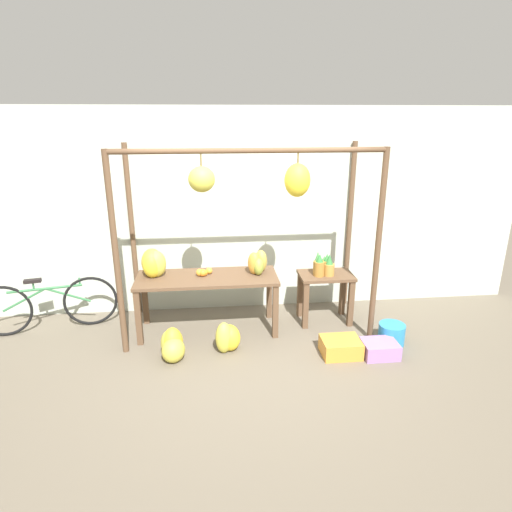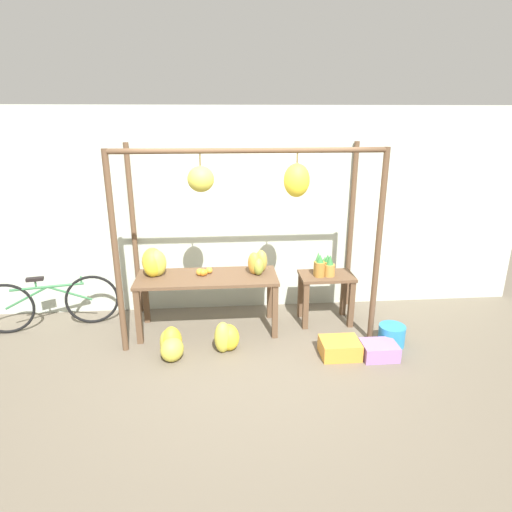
# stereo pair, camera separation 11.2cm
# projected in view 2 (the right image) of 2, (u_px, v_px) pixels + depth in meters

# --- Properties ---
(ground_plane) EXTENTS (20.00, 20.00, 0.00)m
(ground_plane) POSITION_uv_depth(u_px,v_px,m) (253.00, 359.00, 4.93)
(ground_plane) COLOR #665B4C
(shop_wall_back) EXTENTS (8.00, 0.08, 2.80)m
(shop_wall_back) POSITION_uv_depth(u_px,v_px,m) (244.00, 212.00, 5.91)
(shop_wall_back) COLOR #B7C1B2
(shop_wall_back) RESTS_ON ground_plane
(stall_awning) EXTENTS (3.07, 1.23, 2.35)m
(stall_awning) POSITION_uv_depth(u_px,v_px,m) (251.00, 206.00, 4.95)
(stall_awning) COLOR brown
(stall_awning) RESTS_ON ground_plane
(display_table_main) EXTENTS (1.77, 0.67, 0.75)m
(display_table_main) POSITION_uv_depth(u_px,v_px,m) (207.00, 284.00, 5.42)
(display_table_main) COLOR brown
(display_table_main) RESTS_ON ground_plane
(display_table_side) EXTENTS (0.71, 0.46, 0.68)m
(display_table_side) POSITION_uv_depth(u_px,v_px,m) (326.00, 288.00, 5.69)
(display_table_side) COLOR brown
(display_table_side) RESTS_ON ground_plane
(banana_pile_on_table) EXTENTS (0.36, 0.37, 0.36)m
(banana_pile_on_table) POSITION_uv_depth(u_px,v_px,m) (154.00, 263.00, 5.35)
(banana_pile_on_table) COLOR gold
(banana_pile_on_table) RESTS_ON display_table_main
(orange_pile) EXTENTS (0.21, 0.17, 0.09)m
(orange_pile) POSITION_uv_depth(u_px,v_px,m) (203.00, 272.00, 5.40)
(orange_pile) COLOR orange
(orange_pile) RESTS_ON display_table_main
(pineapple_cluster) EXTENTS (0.27, 0.24, 0.32)m
(pineapple_cluster) POSITION_uv_depth(u_px,v_px,m) (324.00, 266.00, 5.57)
(pineapple_cluster) COLOR #B27F38
(pineapple_cluster) RESTS_ON display_table_side
(banana_pile_ground_left) EXTENTS (0.37, 0.45, 0.37)m
(banana_pile_ground_left) POSITION_uv_depth(u_px,v_px,m) (171.00, 344.00, 4.93)
(banana_pile_ground_left) COLOR yellow
(banana_pile_ground_left) RESTS_ON ground_plane
(banana_pile_ground_right) EXTENTS (0.39, 0.37, 0.39)m
(banana_pile_ground_right) POSITION_uv_depth(u_px,v_px,m) (226.00, 337.00, 5.07)
(banana_pile_ground_right) COLOR yellow
(banana_pile_ground_right) RESTS_ON ground_plane
(fruit_crate_white) EXTENTS (0.45, 0.36, 0.20)m
(fruit_crate_white) POSITION_uv_depth(u_px,v_px,m) (340.00, 348.00, 4.97)
(fruit_crate_white) COLOR orange
(fruit_crate_white) RESTS_ON ground_plane
(blue_bucket) EXTENTS (0.32, 0.32, 0.26)m
(blue_bucket) POSITION_uv_depth(u_px,v_px,m) (392.00, 335.00, 5.19)
(blue_bucket) COLOR teal
(blue_bucket) RESTS_ON ground_plane
(parked_bicycle) EXTENTS (1.68, 0.37, 0.72)m
(parked_bicycle) POSITION_uv_depth(u_px,v_px,m) (50.00, 303.00, 5.54)
(parked_bicycle) COLOR black
(parked_bicycle) RESTS_ON ground_plane
(papaya_pile) EXTENTS (0.31, 0.31, 0.29)m
(papaya_pile) POSITION_uv_depth(u_px,v_px,m) (258.00, 263.00, 5.44)
(papaya_pile) COLOR #93A33D
(papaya_pile) RESTS_ON display_table_main
(fruit_crate_purple) EXTENTS (0.40, 0.32, 0.18)m
(fruit_crate_purple) POSITION_uv_depth(u_px,v_px,m) (379.00, 350.00, 4.94)
(fruit_crate_purple) COLOR #9970B7
(fruit_crate_purple) RESTS_ON ground_plane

